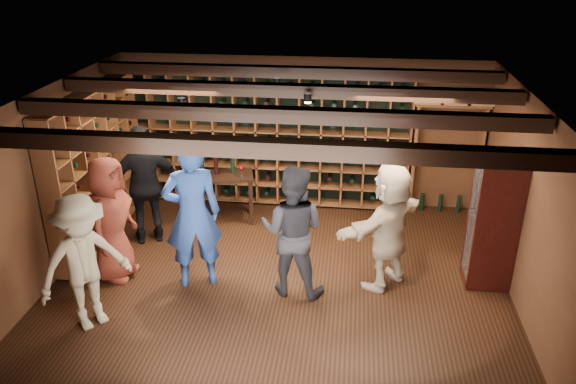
# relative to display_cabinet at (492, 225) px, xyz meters

# --- Properties ---
(ground) EXTENTS (6.00, 6.00, 0.00)m
(ground) POSITION_rel_display_cabinet_xyz_m (-2.71, -0.20, -0.86)
(ground) COLOR black
(ground) RESTS_ON ground
(room_shell) EXTENTS (6.00, 6.00, 6.00)m
(room_shell) POSITION_rel_display_cabinet_xyz_m (-2.71, -0.15, 1.56)
(room_shell) COLOR brown
(room_shell) RESTS_ON ground
(wine_rack_back) EXTENTS (4.65, 0.30, 2.20)m
(wine_rack_back) POSITION_rel_display_cabinet_xyz_m (-3.24, 2.13, 0.29)
(wine_rack_back) COLOR brown
(wine_rack_back) RESTS_ON ground
(wine_rack_left) EXTENTS (0.30, 2.65, 2.20)m
(wine_rack_left) POSITION_rel_display_cabinet_xyz_m (-5.54, 0.62, 0.29)
(wine_rack_left) COLOR brown
(wine_rack_left) RESTS_ON ground
(crate_shelf) EXTENTS (1.20, 0.32, 2.07)m
(crate_shelf) POSITION_rel_display_cabinet_xyz_m (-0.31, 2.12, 0.71)
(crate_shelf) COLOR brown
(crate_shelf) RESTS_ON ground
(display_cabinet) EXTENTS (0.55, 0.50, 1.75)m
(display_cabinet) POSITION_rel_display_cabinet_xyz_m (0.00, 0.00, 0.00)
(display_cabinet) COLOR black
(display_cabinet) RESTS_ON ground
(man_blue_shirt) EXTENTS (0.86, 0.72, 2.01)m
(man_blue_shirt) POSITION_rel_display_cabinet_xyz_m (-3.80, -0.48, 0.15)
(man_blue_shirt) COLOR navy
(man_blue_shirt) RESTS_ON ground
(man_grey_suit) EXTENTS (0.93, 0.77, 1.73)m
(man_grey_suit) POSITION_rel_display_cabinet_xyz_m (-2.52, -0.50, 0.01)
(man_grey_suit) COLOR black
(man_grey_suit) RESTS_ON ground
(guest_red_floral) EXTENTS (0.62, 0.89, 1.71)m
(guest_red_floral) POSITION_rel_display_cabinet_xyz_m (-4.92, -0.44, 0.00)
(guest_red_floral) COLOR maroon
(guest_red_floral) RESTS_ON ground
(guest_woman_black) EXTENTS (1.15, 0.84, 1.81)m
(guest_woman_black) POSITION_rel_display_cabinet_xyz_m (-4.80, 0.57, 0.05)
(guest_woman_black) COLOR black
(guest_woman_black) RESTS_ON ground
(guest_khaki) EXTENTS (1.18, 1.22, 1.67)m
(guest_khaki) POSITION_rel_display_cabinet_xyz_m (-4.80, -1.49, -0.02)
(guest_khaki) COLOR gray
(guest_khaki) RESTS_ON ground
(guest_beige) EXTENTS (1.40, 1.53, 1.70)m
(guest_beige) POSITION_rel_display_cabinet_xyz_m (-1.32, -0.19, -0.01)
(guest_beige) COLOR #C0AE8D
(guest_beige) RESTS_ON ground
(tasting_table) EXTENTS (1.15, 0.76, 1.08)m
(tasting_table) POSITION_rel_display_cabinet_xyz_m (-3.90, 1.35, -0.14)
(tasting_table) COLOR black
(tasting_table) RESTS_ON ground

